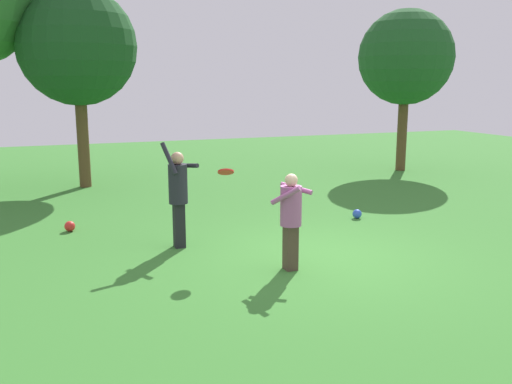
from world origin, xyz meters
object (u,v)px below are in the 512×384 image
Objects in this scene: person_thrower at (178,191)px; ball_blue at (357,214)px; ball_red at (70,226)px; tree_left at (77,47)px; person_catcher at (291,214)px; frisbee at (226,172)px; tree_far_right at (406,58)px.

ball_blue is (4.16, 0.71, -0.94)m from person_thrower.
ball_red is 0.04× the size of tree_left.
tree_left reaches higher than ball_red.
person_catcher is 7.39× the size of ball_red.
ball_blue is at bearing -49.08° from tree_left.
frisbee is 1.63× the size of ball_blue.
tree_far_right is at bearing 39.61° from frisbee.
frisbee is at bearing -49.33° from ball_red.
person_catcher is at bearing 4.71° from person_thrower.
person_catcher is 4.75× the size of frisbee.
person_thrower is 1.24× the size of person_catcher.
ball_blue is 0.96× the size of ball_red.
ball_red is (-2.41, 2.80, -1.39)m from frisbee.
person_thrower is 7.49m from tree_left.
ball_blue is 8.23m from tree_far_right.
ball_red is 6.30m from tree_left.
tree_far_right is at bearing 21.35° from ball_red.
person_thrower is 1.21m from frisbee.
ball_red is at bearing -167.38° from person_thrower.
tree_far_right is at bearing -3.82° from tree_left.
person_thrower is at bearing -170.31° from ball_blue.
person_thrower is at bearing -146.17° from tree_far_right.
person_thrower reaches higher than ball_blue.
ball_blue is 0.04× the size of tree_left.
person_thrower is at bearing -45.53° from ball_red.
tree_far_right is (8.57, 7.09, 2.25)m from frisbee.
ball_blue is (2.79, 2.56, -0.81)m from person_catcher.
tree_left is at bearing -24.87° from person_catcher.
person_thrower is 9.16× the size of ball_red.
ball_red is at bearing -97.73° from tree_left.
person_catcher is 1.32m from frisbee.
ball_blue is at bearing -132.65° from tree_far_right.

